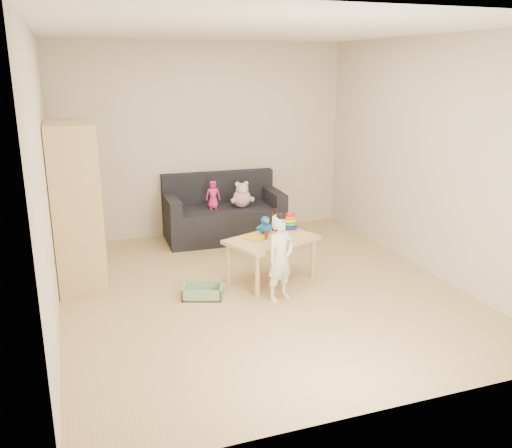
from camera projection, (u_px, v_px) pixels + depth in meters
name	position (u px, v px, depth m)	size (l,w,h in m)	color
room	(260.00, 168.00, 5.36)	(4.50, 4.50, 4.50)	tan
wardrobe	(76.00, 205.00, 5.71)	(0.48, 0.96, 1.73)	#DDBF79
sofa	(224.00, 223.00, 7.38)	(1.57, 0.78, 0.44)	black
play_table	(271.00, 260.00, 5.90)	(0.94, 0.59, 0.49)	tan
storage_bin	(203.00, 291.00, 5.54)	(0.40, 0.30, 0.12)	#7DA376
toddler	(280.00, 259.00, 5.39)	(0.32, 0.21, 0.85)	white
pink_bear	(242.00, 196.00, 7.29)	(0.26, 0.22, 0.30)	#DFA4C3
doll	(213.00, 195.00, 7.19)	(0.19, 0.13, 0.37)	#E42A7D
ring_stacker	(290.00, 223.00, 6.09)	(0.18, 0.18, 0.20)	#E8A30C
brown_bottle	(275.00, 221.00, 6.09)	(0.08, 0.08, 0.25)	black
blue_plush	(265.00, 225.00, 5.95)	(0.17, 0.13, 0.21)	blue
wooden_figure	(266.00, 234.00, 5.77)	(0.05, 0.04, 0.12)	brown
yellow_book	(256.00, 237.00, 5.82)	(0.22, 0.22, 0.02)	gold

